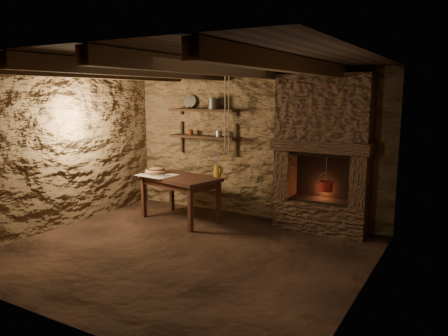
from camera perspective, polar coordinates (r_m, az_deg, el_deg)
The scene contains 25 objects.
floor at distance 5.77m, azimuth -5.35°, elevation -10.85°, with size 4.50×4.50×0.00m, color black.
back_wall at distance 7.18m, azimuth 3.79°, elevation 3.08°, with size 4.50×0.04×2.40m, color brown.
front_wall at distance 4.04m, azimuth -22.27°, elevation -2.72°, with size 4.50×0.04×2.40m, color brown.
left_wall at distance 7.01m, azimuth -20.69°, elevation 2.33°, with size 0.04×4.00×2.40m, color brown.
right_wall at distance 4.56m, azimuth 18.14°, elevation -1.15°, with size 0.04×4.00×2.40m, color brown.
ceiling at distance 5.42m, azimuth -5.75°, elevation 13.65°, with size 4.50×4.00×0.04m, color black.
beam_far_left at distance 6.41m, azimuth -16.93°, elevation 11.86°, with size 0.14×3.95×0.16m, color black.
beam_mid_left at distance 5.72m, azimuth -9.90°, elevation 12.44°, with size 0.14×3.95×0.16m, color black.
beam_mid_right at distance 5.14m, azimuth -1.09°, elevation 12.92°, with size 0.14×3.95×0.16m, color black.
beam_far_right at distance 4.70m, azimuth 9.68°, elevation 13.10°, with size 0.14×3.95×0.16m, color black.
shelf_lower at distance 7.44m, azimuth -2.64°, elevation 4.10°, with size 1.25×0.30×0.04m, color black.
shelf_upper at distance 7.41m, azimuth -2.67°, elevation 7.57°, with size 1.25×0.30×0.04m, color black.
hearth at distance 6.50m, azimuth 12.81°, elevation 2.42°, with size 1.43×0.51×2.30m.
work_table at distance 7.06m, azimuth -5.74°, elevation -3.75°, with size 1.40×0.99×0.72m.
linen_cloth at distance 7.12m, azimuth -8.67°, elevation -0.91°, with size 0.58×0.47×0.01m, color beige.
pewter_cutlery_row at distance 7.10m, azimuth -8.77°, elevation -0.86°, with size 0.48×0.19×0.01m, color gray, non-canonical shape.
drinking_glasses at distance 7.19m, azimuth -8.01°, elevation -0.46°, with size 0.19×0.06×0.07m, color silver, non-canonical shape.
stoneware_jug at distance 6.88m, azimuth -0.81°, elevation 0.32°, with size 0.15×0.15×0.42m.
wooden_bowl at distance 7.27m, azimuth -8.91°, elevation -0.41°, with size 0.35×0.35×0.12m, color #986342.
iron_stockpot at distance 7.30m, azimuth -1.30°, elevation 8.31°, with size 0.21×0.21×0.16m, color #2E2C29.
tin_pan at distance 7.68m, azimuth -4.44°, elevation 8.66°, with size 0.24×0.24×0.03m, color #9D9E99.
small_kettle at distance 7.28m, azimuth -0.69°, elevation 4.53°, with size 0.14×0.11×0.15m, color #9D9E99, non-canonical shape.
rusty_tin at distance 7.59m, azimuth -4.40°, elevation 4.69°, with size 0.09×0.09×0.09m, color #511E10.
red_pot at distance 6.51m, azimuth 13.14°, elevation -2.25°, with size 0.23×0.23×0.54m.
hanging_ropes at distance 6.27m, azimuth 0.38°, elevation 7.66°, with size 0.08×0.08×1.20m, color #CCB090, non-canonical shape.
Camera 1 is at (3.15, -4.39, 2.01)m, focal length 35.00 mm.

